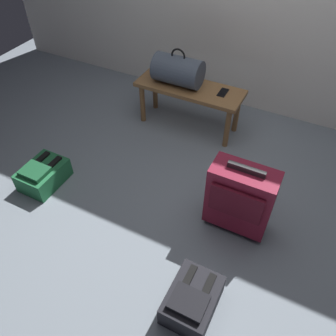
{
  "coord_description": "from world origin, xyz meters",
  "views": [
    {
      "loc": [
        0.6,
        -1.6,
        2.1
      ],
      "look_at": [
        -0.25,
        0.08,
        0.25
      ],
      "focal_mm": 36.65,
      "sensor_mm": 36.0,
      "label": 1
    }
  ],
  "objects": [
    {
      "name": "backpack_dark",
      "position": [
        0.32,
        -0.72,
        0.09
      ],
      "size": [
        0.28,
        0.38,
        0.21
      ],
      "color": "black",
      "rests_on": "ground"
    },
    {
      "name": "ground_plane",
      "position": [
        0.0,
        0.0,
        0.0
      ],
      "size": [
        6.6,
        6.6,
        0.0
      ],
      "primitive_type": "plane",
      "color": "slate"
    },
    {
      "name": "suitcase_upright_burgundy",
      "position": [
        0.35,
        -0.01,
        0.31
      ],
      "size": [
        0.45,
        0.24,
        0.6
      ],
      "color": "maroon",
      "rests_on": "ground"
    },
    {
      "name": "duffel_bag_slate",
      "position": [
        -0.6,
        0.96,
        0.57
      ],
      "size": [
        0.44,
        0.26,
        0.34
      ],
      "color": "#475160",
      "rests_on": "bench"
    },
    {
      "name": "cell_phone",
      "position": [
        -0.16,
        0.99,
        0.44
      ],
      "size": [
        0.07,
        0.14,
        0.01
      ],
      "color": "black",
      "rests_on": "bench"
    },
    {
      "name": "backpack_green",
      "position": [
        -1.21,
        -0.31,
        0.09
      ],
      "size": [
        0.28,
        0.38,
        0.21
      ],
      "color": "#1E6038",
      "rests_on": "ground"
    },
    {
      "name": "bench",
      "position": [
        -0.47,
        0.96,
        0.37
      ],
      "size": [
        1.0,
        0.36,
        0.44
      ],
      "color": "olive",
      "rests_on": "ground"
    }
  ]
}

